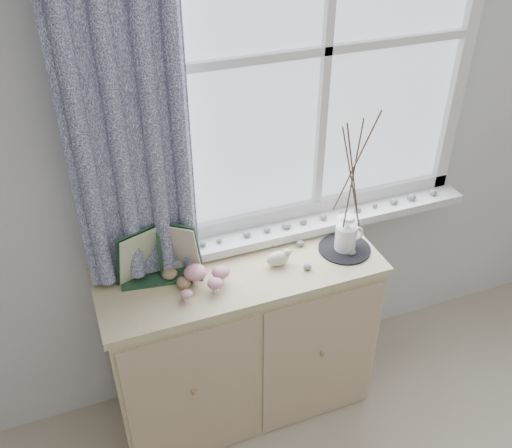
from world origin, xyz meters
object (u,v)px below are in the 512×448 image
at_px(sideboard, 242,342).
at_px(twig_pitcher, 353,169).
at_px(botanical_book, 161,257).
at_px(toadstool_cluster, 204,277).

xyz_separation_m(sideboard, twig_pitcher, (0.47, -0.03, 0.83)).
height_order(sideboard, botanical_book, botanical_book).
distance_m(botanical_book, toadstool_cluster, 0.19).
bearing_deg(twig_pitcher, botanical_book, 175.14).
height_order(sideboard, toadstool_cluster, toadstool_cluster).
xyz_separation_m(toadstool_cluster, twig_pitcher, (0.64, 0.01, 0.35)).
height_order(toadstool_cluster, twig_pitcher, twig_pitcher).
bearing_deg(sideboard, botanical_book, 173.82).
relative_size(sideboard, twig_pitcher, 1.72).
distance_m(botanical_book, twig_pitcher, 0.84).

